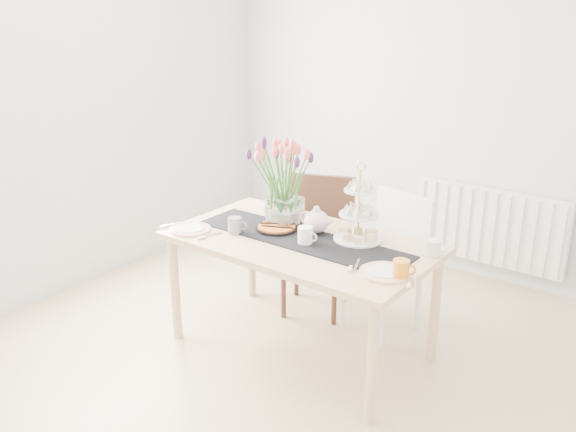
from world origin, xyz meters
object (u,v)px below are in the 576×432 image
Objects in this scene: tulip_vase at (285,170)px; cake_stand at (359,221)px; plate_right at (385,273)px; radiator at (488,226)px; plate_left at (191,229)px; dining_table at (301,251)px; mug_orange at (401,270)px; chair_white at (391,251)px; teapot at (316,221)px; mug_white at (305,236)px; chair_brown at (318,233)px; tart_tin at (277,228)px; cream_jug at (432,248)px; mug_grey at (235,225)px.

tulip_vase reaches higher than cake_stand.
radiator is at bearing 92.65° from plate_right.
plate_left is at bearing -120.73° from radiator.
mug_orange is (0.74, -0.14, 0.13)m from dining_table.
chair_white is 3.60× the size of plate_left.
teapot is 2.38× the size of mug_white.
radiator is at bearing 32.76° from chair_brown.
mug_white reaches higher than plate_left.
tart_tin is 1.03× the size of plate_left.
mug_orange is at bearing -16.16° from tulip_vase.
chair_white reaches higher than teapot.
cream_jug is 0.97m from tart_tin.
chair_brown is 0.71m from tulip_vase.
dining_table is 6.09× the size of tart_tin.
tulip_vase is 2.65× the size of teapot.
plate_right is at bearing -87.35° from radiator.
cake_stand is at bearing -1.47° from mug_grey.
plate_right reaches higher than radiator.
tart_tin is at bearing 18.69° from mug_grey.
teapot reaches higher than plate_left.
cake_stand is 0.76m from mug_grey.
radiator is 1.83m from dining_table.
dining_table is at bearing 24.58° from plate_left.
chair_white is 0.64m from cream_jug.
plate_right is at bearing -11.75° from dining_table.
plate_left is at bearing -166.64° from mug_white.
cake_stand is at bearing 4.93° from tulip_vase.
tart_tin is at bearing 172.06° from dining_table.
cake_stand reaches higher than mug_orange.
mug_orange reaches higher than cream_jug.
plate_left and plate_right have the same top height.
chair_white is at bearing 90.62° from mug_orange.
chair_brown is 3.72× the size of plate_left.
tulip_vase is 6.54× the size of mug_grey.
tulip_vase is at bearing 162.59° from plate_right.
plate_left is (-0.26, -0.13, -0.04)m from mug_grey.
radiator is 1.14m from chair_white.
chair_brown is 0.56m from chair_white.
cake_stand reaches higher than plate_right.
chair_white is 0.86m from plate_right.
chair_white is at bearing 42.72° from tulip_vase.
cake_stand reaches higher than cream_jug.
tulip_vase is 7.18× the size of cream_jug.
dining_table is at bearing -147.20° from cake_stand.
tart_tin reaches higher than plate_left.
chair_white is at bearing 119.55° from cream_jug.
chair_brown reaches higher than cream_jug.
cake_stand is 0.49m from plate_right.
chair_white reaches higher than mug_white.
mug_grey is 1.03m from plate_right.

